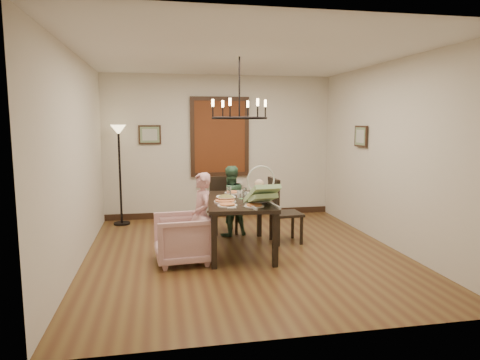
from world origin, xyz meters
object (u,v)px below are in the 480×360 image
object	(u,v)px
dining_table	(239,205)
chair_right	(286,210)
armchair	(182,239)
floor_lamp	(120,176)
baby_bouncer	(262,192)
drinking_glass	(245,195)
elderly_woman	(202,224)
chair_far	(224,205)
seated_man	(230,207)

from	to	relation	value
dining_table	chair_right	xyz separation A→B (m)	(0.80, 0.30, -0.16)
chair_right	armchair	size ratio (longest dim) A/B	1.43
armchair	floor_lamp	world-z (taller)	floor_lamp
baby_bouncer	drinking_glass	xyz separation A→B (m)	(-0.14, 0.47, -0.12)
floor_lamp	baby_bouncer	bearing A→B (deg)	-51.17
dining_table	elderly_woman	bearing A→B (deg)	-144.14
chair_far	chair_right	distance (m)	1.16
elderly_woman	baby_bouncer	xyz separation A→B (m)	(0.79, -0.20, 0.45)
drinking_glass	armchair	bearing A→B (deg)	-161.61
chair_far	seated_man	xyz separation A→B (m)	(0.07, -0.19, 0.00)
armchair	elderly_woman	xyz separation A→B (m)	(0.28, 0.04, 0.17)
baby_bouncer	drinking_glass	size ratio (longest dim) A/B	4.12
baby_bouncer	dining_table	bearing A→B (deg)	104.50
armchair	seated_man	xyz separation A→B (m)	(0.87, 1.26, 0.16)
elderly_woman	floor_lamp	size ratio (longest dim) A/B	0.56
chair_far	dining_table	bearing A→B (deg)	-90.50
dining_table	baby_bouncer	size ratio (longest dim) A/B	2.98
armchair	seated_man	world-z (taller)	seated_man
chair_right	elderly_woman	bearing A→B (deg)	111.25
armchair	drinking_glass	world-z (taller)	drinking_glass
chair_far	baby_bouncer	size ratio (longest dim) A/B	1.67
dining_table	drinking_glass	bearing A→B (deg)	-41.74
elderly_woman	seated_man	bearing A→B (deg)	143.64
drinking_glass	floor_lamp	world-z (taller)	floor_lamp
chair_far	drinking_glass	size ratio (longest dim) A/B	6.89
chair_right	armchair	world-z (taller)	chair_right
chair_right	dining_table	bearing A→B (deg)	106.73
armchair	baby_bouncer	distance (m)	1.25
seated_man	dining_table	bearing A→B (deg)	74.61
seated_man	baby_bouncer	world-z (taller)	baby_bouncer
elderly_woman	drinking_glass	size ratio (longest dim) A/B	7.21
chair_far	chair_right	world-z (taller)	chair_right
baby_bouncer	chair_far	bearing A→B (deg)	93.46
seated_man	baby_bouncer	bearing A→B (deg)	82.90
baby_bouncer	floor_lamp	size ratio (longest dim) A/B	0.32
chair_far	drinking_glass	bearing A→B (deg)	-87.37
chair_far	armchair	bearing A→B (deg)	-122.94
chair_right	floor_lamp	world-z (taller)	floor_lamp
dining_table	seated_man	bearing A→B (deg)	95.11
elderly_woman	baby_bouncer	bearing A→B (deg)	65.58
dining_table	drinking_glass	distance (m)	0.18
chair_right	baby_bouncer	xyz separation A→B (m)	(-0.60, -0.84, 0.44)
armchair	elderly_woman	bearing A→B (deg)	93.12
armchair	chair_far	bearing A→B (deg)	146.83
chair_right	seated_man	distance (m)	0.99
chair_far	armchair	distance (m)	1.66
armchair	elderly_woman	distance (m)	0.33
chair_right	elderly_woman	distance (m)	1.53
baby_bouncer	seated_man	bearing A→B (deg)	91.88
chair_right	seated_man	bearing A→B (deg)	50.53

